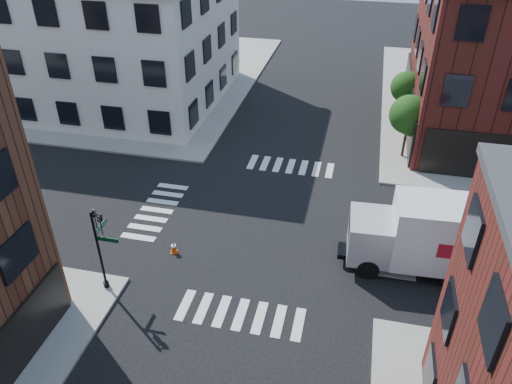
{
  "coord_description": "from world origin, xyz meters",
  "views": [
    {
      "loc": [
        4.3,
        -22.63,
        17.32
      ],
      "look_at": [
        -0.76,
        -0.46,
        2.5
      ],
      "focal_mm": 35.0,
      "sensor_mm": 36.0,
      "label": 1
    }
  ],
  "objects": [
    {
      "name": "tree_far",
      "position": [
        7.56,
        15.98,
        2.87
      ],
      "size": [
        2.43,
        2.43,
        4.07
      ],
      "color": "black",
      "rests_on": "ground"
    },
    {
      "name": "building_nw",
      "position": [
        -19.0,
        16.0,
        5.5
      ],
      "size": [
        22.0,
        16.0,
        11.0
      ],
      "primitive_type": "cube",
      "color": "silver",
      "rests_on": "ground"
    },
    {
      "name": "ground",
      "position": [
        0.0,
        0.0,
        0.0
      ],
      "size": [
        120.0,
        120.0,
        0.0
      ],
      "primitive_type": "plane",
      "color": "black",
      "rests_on": "ground"
    },
    {
      "name": "box_truck",
      "position": [
        8.94,
        -1.77,
        2.09
      ],
      "size": [
        9.01,
        3.13,
        4.02
      ],
      "rotation": [
        0.0,
        0.0,
        0.05
      ],
      "color": "silver",
      "rests_on": "ground"
    },
    {
      "name": "sidewalk_nw",
      "position": [
        -21.0,
        21.0,
        0.07
      ],
      "size": [
        30.0,
        30.0,
        0.15
      ],
      "primitive_type": "cube",
      "color": "gray",
      "rests_on": "ground"
    },
    {
      "name": "tree_near",
      "position": [
        7.56,
        9.98,
        3.16
      ],
      "size": [
        2.69,
        2.69,
        4.49
      ],
      "color": "black",
      "rests_on": "ground"
    },
    {
      "name": "traffic_cone",
      "position": [
        -4.58,
        -3.47,
        0.33
      ],
      "size": [
        0.47,
        0.47,
        0.69
      ],
      "rotation": [
        0.0,
        0.0,
        0.3
      ],
      "color": "#CC4309",
      "rests_on": "ground"
    },
    {
      "name": "signal_pole",
      "position": [
        -6.72,
        -6.68,
        2.86
      ],
      "size": [
        1.29,
        1.24,
        4.6
      ],
      "color": "black",
      "rests_on": "ground"
    }
  ]
}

